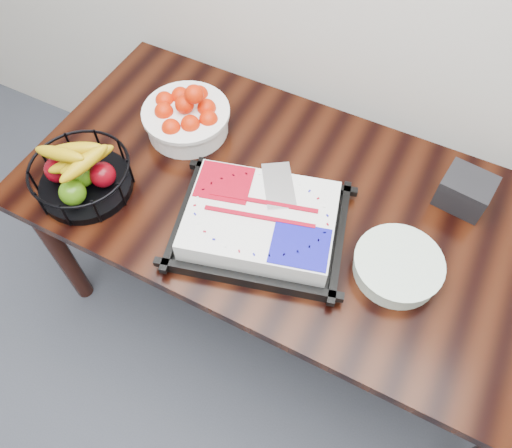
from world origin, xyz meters
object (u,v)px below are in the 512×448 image
at_px(tangerine_bowl, 186,113).
at_px(cake_tray, 261,222).
at_px(plate_stack, 397,266).
at_px(table, 294,216).
at_px(napkin_box, 465,191).
at_px(fruit_basket, 82,174).

bearing_deg(tangerine_bowl, cake_tray, -32.09).
bearing_deg(plate_stack, table, 164.84).
distance_m(tangerine_bowl, napkin_box, 0.95).
relative_size(table, napkin_box, 12.01).
xyz_separation_m(cake_tray, fruit_basket, (-0.58, -0.11, 0.02)).
distance_m(table, cake_tray, 0.21).
distance_m(fruit_basket, napkin_box, 1.21).
relative_size(fruit_basket, plate_stack, 1.23).
bearing_deg(plate_stack, tangerine_bowl, 165.87).
bearing_deg(napkin_box, table, -152.84).
bearing_deg(napkin_box, plate_stack, -106.91).
xyz_separation_m(cake_tray, plate_stack, (0.41, 0.05, -0.02)).
xyz_separation_m(table, napkin_box, (0.47, 0.24, 0.14)).
xyz_separation_m(cake_tray, tangerine_bowl, (-0.42, 0.26, 0.04)).
xyz_separation_m(table, tangerine_bowl, (-0.47, 0.11, 0.17)).
distance_m(cake_tray, tangerine_bowl, 0.50).
bearing_deg(fruit_basket, plate_stack, 9.32).
distance_m(fruit_basket, plate_stack, 1.01).
height_order(fruit_basket, plate_stack, fruit_basket).
distance_m(table, napkin_box, 0.55).
bearing_deg(table, tangerine_bowl, 166.68).
relative_size(cake_tray, napkin_box, 3.92).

